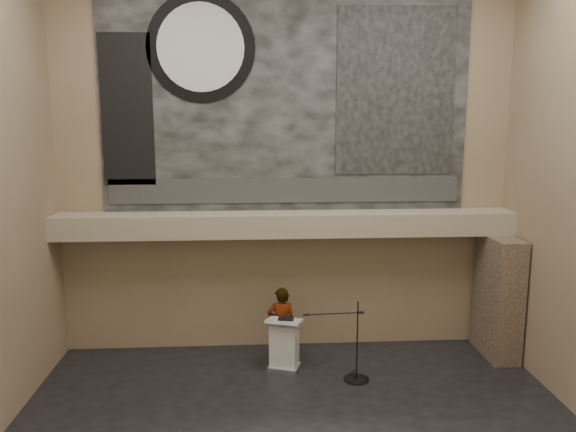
{
  "coord_description": "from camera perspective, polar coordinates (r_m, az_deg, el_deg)",
  "views": [
    {
      "loc": [
        -0.72,
        -8.42,
        5.29
      ],
      "look_at": [
        0.0,
        3.2,
        3.2
      ],
      "focal_mm": 35.0,
      "sensor_mm": 36.0,
      "label": 1
    }
  ],
  "objects": [
    {
      "name": "wall_front",
      "position": [
        4.6,
        5.58,
        -2.93
      ],
      "size": [
        10.0,
        0.02,
        8.5
      ],
      "primitive_type": "cube",
      "color": "#7E6C50",
      "rests_on": "floor"
    },
    {
      "name": "soffit",
      "position": [
        12.26,
        -0.12,
        -0.82
      ],
      "size": [
        10.0,
        0.8,
        0.5
      ],
      "primitive_type": "cube",
      "color": "gray",
      "rests_on": "wall_back"
    },
    {
      "name": "lectern",
      "position": [
        12.1,
        -0.38,
        -12.87
      ],
      "size": [
        0.84,
        0.71,
        1.13
      ],
      "rotation": [
        0.0,
        0.0,
        -0.32
      ],
      "color": "silver",
      "rests_on": "floor"
    },
    {
      "name": "banner_clock_rim",
      "position": [
        12.48,
        -8.86,
        16.55
      ],
      "size": [
        2.3,
        0.02,
        2.3
      ],
      "primitive_type": "cylinder",
      "rotation": [
        1.57,
        0.0,
        0.0
      ],
      "color": "black",
      "rests_on": "banner"
    },
    {
      "name": "banner_brick_print",
      "position": [
        12.64,
        -16.06,
        10.29
      ],
      "size": [
        1.1,
        0.02,
        3.2
      ],
      "primitive_type": "cube",
      "color": "black",
      "rests_on": "banner"
    },
    {
      "name": "sprinkler_right",
      "position": [
        12.53,
        8.61,
        -2.01
      ],
      "size": [
        0.04,
        0.04,
        0.06
      ],
      "primitive_type": "cylinder",
      "color": "#B2893D",
      "rests_on": "soffit"
    },
    {
      "name": "sprinkler_left",
      "position": [
        12.28,
        -7.58,
        -2.23
      ],
      "size": [
        0.04,
        0.04,
        0.06
      ],
      "primitive_type": "cylinder",
      "color": "#B2893D",
      "rests_on": "soffit"
    },
    {
      "name": "banner_clock_face",
      "position": [
        12.46,
        -8.87,
        16.56
      ],
      "size": [
        1.84,
        0.02,
        1.84
      ],
      "primitive_type": "cylinder",
      "rotation": [
        1.57,
        0.0,
        0.0
      ],
      "color": "silver",
      "rests_on": "banner"
    },
    {
      "name": "binder",
      "position": [
        11.85,
        -0.23,
        -10.43
      ],
      "size": [
        0.35,
        0.3,
        0.04
      ],
      "primitive_type": "cube",
      "rotation": [
        0.0,
        0.0,
        -0.13
      ],
      "color": "black",
      "rests_on": "lectern"
    },
    {
      "name": "papers",
      "position": [
        11.9,
        -0.89,
        -10.43
      ],
      "size": [
        0.25,
        0.3,
        0.0
      ],
      "primitive_type": "cube",
      "rotation": [
        0.0,
        0.0,
        -0.25
      ],
      "color": "silver",
      "rests_on": "lectern"
    },
    {
      "name": "banner_text_strip",
      "position": [
        12.48,
        -0.21,
        2.63
      ],
      "size": [
        7.76,
        0.02,
        0.55
      ],
      "primitive_type": "cube",
      "color": "#2B2B2B",
      "rests_on": "banner"
    },
    {
      "name": "mic_stand",
      "position": [
        11.84,
        6.81,
        -15.17
      ],
      "size": [
        1.35,
        0.52,
        1.66
      ],
      "rotation": [
        0.0,
        0.0,
        0.06
      ],
      "color": "black",
      "rests_on": "floor"
    },
    {
      "name": "banner",
      "position": [
        12.42,
        -0.23,
        12.07
      ],
      "size": [
        8.0,
        0.05,
        5.0
      ],
      "primitive_type": "cube",
      "color": "black",
      "rests_on": "wall_back"
    },
    {
      "name": "wall_back",
      "position": [
        12.48,
        -0.23,
        5.4
      ],
      "size": [
        10.0,
        0.02,
        8.5
      ],
      "primitive_type": "cube",
      "color": "#7E6C50",
      "rests_on": "floor"
    },
    {
      "name": "speaker_person",
      "position": [
        12.3,
        -0.67,
        -11.02
      ],
      "size": [
        0.62,
        0.41,
        1.68
      ],
      "primitive_type": "imported",
      "rotation": [
        0.0,
        0.0,
        3.12
      ],
      "color": "beige",
      "rests_on": "floor"
    },
    {
      "name": "banner_building_print",
      "position": [
        12.75,
        10.88,
        12.29
      ],
      "size": [
        2.6,
        0.02,
        3.6
      ],
      "primitive_type": "cube",
      "color": "black",
      "rests_on": "banner"
    },
    {
      "name": "stone_pier",
      "position": [
        13.35,
        20.55,
        -7.66
      ],
      "size": [
        0.6,
        1.4,
        2.7
      ],
      "primitive_type": "cube",
      "color": "#46372B",
      "rests_on": "floor"
    }
  ]
}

